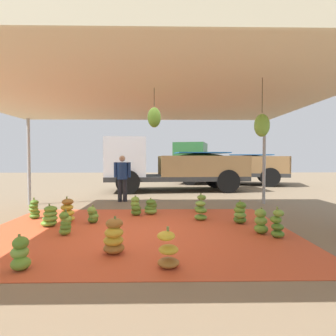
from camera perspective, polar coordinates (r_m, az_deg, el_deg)
The scene contains 21 objects.
ground_plane at distance 8.72m, azimuth -4.40°, elevation -7.81°, with size 40.00×40.00×0.00m, color #7F6B51.
tarp_orange at distance 5.79m, azimuth -6.19°, elevation -12.83°, with size 6.22×4.66×0.01m, color #D1512D.
tent_canopy at distance 5.64m, azimuth -6.25°, elevation 14.74°, with size 8.00×7.00×2.81m.
banana_bunch_0 at distance 5.76m, azimuth -20.53°, elevation -10.84°, with size 0.32×0.32×0.49m.
banana_bunch_2 at distance 6.57m, azimuth -15.34°, elevation -9.44°, with size 0.33×0.33×0.42m.
banana_bunch_3 at distance 5.62m, azimuth 21.77°, elevation -10.82°, with size 0.32×0.35×0.58m.
banana_bunch_4 at distance 7.75m, azimuth 6.76°, elevation -7.39°, with size 0.39×0.41×0.51m.
banana_bunch_5 at distance 5.81m, azimuth 18.72°, elevation -10.55°, with size 0.31×0.33×0.52m.
banana_bunch_6 at distance 7.35m, azimuth -3.58°, elevation -8.10°, with size 0.46×0.46×0.43m.
banana_bunch_7 at distance 4.46m, azimuth -11.18°, elevation -13.96°, with size 0.42×0.45×0.59m.
banana_bunch_8 at distance 4.30m, azimuth -28.32°, elevation -15.47°, with size 0.36×0.37×0.47m.
banana_bunch_9 at distance 6.70m, azimuth 6.81°, elevation -8.92°, with size 0.41×0.41×0.51m.
banana_bunch_10 at distance 7.21m, azimuth -6.73°, elevation -7.98°, with size 0.37×0.37×0.52m.
banana_bunch_11 at distance 7.55m, azimuth -26.02°, elevation -7.82°, with size 0.32×0.32×0.52m.
banana_bunch_12 at distance 6.88m, azimuth -20.15°, elevation -8.39°, with size 0.41×0.40×0.59m.
banana_bunch_13 at distance 6.60m, azimuth -23.32°, elevation -9.27°, with size 0.39×0.39×0.49m.
banana_bunch_14 at distance 6.52m, azimuth 14.74°, elevation -9.09°, with size 0.38×0.37×0.53m.
banana_bunch_15 at distance 3.87m, azimuth -0.05°, elevation -16.87°, with size 0.39×0.39×0.56m.
cargo_truck_main at distance 12.59m, azimuth 0.38°, elevation 0.68°, with size 6.43×2.81×2.40m.
cargo_truck_far at distance 16.21m, azimuth 11.51°, elevation 0.90°, with size 6.63×3.96×2.40m.
worker_0 at distance 9.54m, azimuth -9.47°, elevation -1.39°, with size 0.58×0.35×1.58m.
Camera 1 is at (0.51, -5.57, 1.49)m, focal length 29.35 mm.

